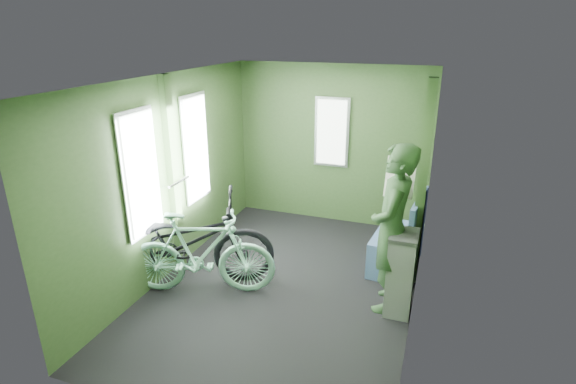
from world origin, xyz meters
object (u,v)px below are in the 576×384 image
Objects in this scene: bicycle_black at (187,283)px; waste_box at (401,273)px; bench_seat at (398,246)px; bicycle_mint at (204,292)px; passenger at (392,229)px.

bicycle_black is 2.40m from waste_box.
bench_seat reaches higher than bicycle_black.
passenger reaches higher than bicycle_mint.
waste_box is at bearing -97.74° from bicycle_mint.
waste_box reaches higher than bicycle_mint.
bench_seat is (2.23, 1.19, 0.28)m from bicycle_black.
bicycle_black is at bearing -145.94° from bench_seat.
bench_seat reaches higher than waste_box.
bicycle_black is 2.16× the size of bench_seat.
waste_box is 0.94m from bench_seat.
passenger is 1.88× the size of bench_seat.
passenger reaches higher than bicycle_black.
waste_box is at bearing -106.90° from bicycle_black.
passenger is (1.94, 0.44, 0.88)m from bicycle_mint.
bicycle_black is at bearing -79.77° from passenger.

